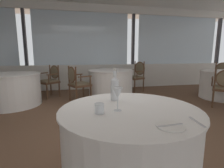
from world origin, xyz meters
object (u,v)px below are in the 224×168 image
at_px(water_tumbler, 99,108).
at_px(dining_chair_1_0, 222,75).
at_px(water_bottle, 115,88).
at_px(dining_chair_0_0, 51,78).
at_px(wine_glass, 118,94).
at_px(dining_chair_2_0, 137,74).
at_px(dining_chair_2_1, 77,81).
at_px(side_plate, 170,126).

height_order(water_tumbler, dining_chair_1_0, dining_chair_1_0).
bearing_deg(water_tumbler, water_bottle, 60.21).
bearing_deg(dining_chair_0_0, water_tumbler, 60.24).
relative_size(wine_glass, dining_chair_2_0, 0.19).
height_order(wine_glass, dining_chair_2_1, wine_glass).
bearing_deg(dining_chair_1_0, side_plate, -4.41).
bearing_deg(wine_glass, dining_chair_2_1, 95.50).
xyz_separation_m(side_plate, water_bottle, (-0.20, 0.69, 0.12)).
xyz_separation_m(water_bottle, dining_chair_1_0, (4.30, 3.07, -0.33)).
bearing_deg(water_bottle, dining_chair_2_0, 66.65).
height_order(water_bottle, dining_chair_2_0, water_bottle).
relative_size(side_plate, dining_chair_2_1, 0.20).
xyz_separation_m(side_plate, dining_chair_0_0, (-1.26, 4.20, -0.23)).
relative_size(water_tumbler, dining_chair_0_0, 0.09).
relative_size(side_plate, water_bottle, 0.57).
distance_m(water_bottle, wine_glass, 0.33).
bearing_deg(water_bottle, dining_chair_0_0, 106.91).
xyz_separation_m(side_plate, dining_chair_2_0, (1.40, 4.39, -0.19)).
xyz_separation_m(side_plate, dining_chair_2_1, (-0.54, 3.46, -0.23)).
bearing_deg(wine_glass, dining_chair_1_0, 37.97).
xyz_separation_m(water_tumbler, dining_chair_1_0, (4.50, 3.42, -0.24)).
relative_size(water_bottle, dining_chair_2_1, 0.35).
xyz_separation_m(water_tumbler, dining_chair_2_0, (1.80, 4.04, -0.23)).
bearing_deg(water_tumbler, dining_chair_2_1, 92.69).
distance_m(side_plate, dining_chair_0_0, 4.40).
bearing_deg(dining_chair_1_0, dining_chair_0_0, -51.66).
xyz_separation_m(water_bottle, dining_chair_0_0, (-1.07, 3.51, -0.35)).
xyz_separation_m(side_plate, water_tumbler, (-0.40, 0.34, 0.03)).
relative_size(side_plate, water_tumbler, 2.35).
relative_size(dining_chair_0_0, dining_chair_1_0, 0.95).
xyz_separation_m(water_bottle, water_tumbler, (-0.20, -0.35, -0.09)).
bearing_deg(wine_glass, dining_chair_0_0, 104.84).
bearing_deg(dining_chair_1_0, dining_chair_2_0, -59.93).
bearing_deg(dining_chair_2_1, dining_chair_0_0, 108.30).
relative_size(dining_chair_0_0, dining_chair_2_1, 0.98).
distance_m(wine_glass, dining_chair_2_1, 3.12).
xyz_separation_m(wine_glass, dining_chair_1_0, (4.35, 3.39, -0.34)).
bearing_deg(side_plate, dining_chair_2_0, 72.33).
distance_m(side_plate, water_tumbler, 0.53).
distance_m(dining_chair_0_0, dining_chair_2_0, 2.67).
height_order(water_bottle, wine_glass, water_bottle).
relative_size(water_bottle, dining_chair_0_0, 0.35).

